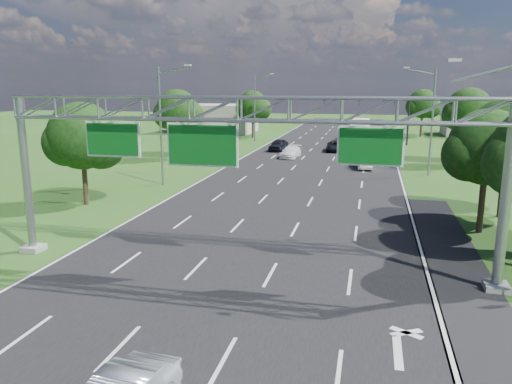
% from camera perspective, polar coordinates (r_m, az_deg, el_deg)
% --- Properties ---
extents(ground, '(220.00, 220.00, 0.00)m').
position_cam_1_polar(ground, '(41.00, 4.32, 0.11)').
color(ground, '#265218').
rests_on(ground, ground).
extents(road, '(18.00, 180.00, 0.02)m').
position_cam_1_polar(road, '(41.00, 4.32, 0.11)').
color(road, black).
rests_on(road, ground).
extents(road_flare, '(3.00, 30.00, 0.02)m').
position_cam_1_polar(road_flare, '(25.48, 21.90, -8.35)').
color(road_flare, black).
rests_on(road_flare, ground).
extents(sign_gantry, '(23.50, 1.00, 9.56)m').
position_cam_1_polar(sign_gantry, '(22.44, -1.71, 7.93)').
color(sign_gantry, gray).
rests_on(sign_gantry, ground).
extents(traffic_signal, '(12.21, 0.24, 7.00)m').
position_cam_1_polar(traffic_signal, '(74.73, 14.36, 9.22)').
color(traffic_signal, black).
rests_on(traffic_signal, ground).
extents(streetlight_l_near, '(2.97, 0.22, 10.16)m').
position_cam_1_polar(streetlight_l_near, '(43.37, -10.63, 8.05)').
color(streetlight_l_near, gray).
rests_on(streetlight_l_near, ground).
extents(streetlight_l_far, '(2.97, 0.22, 10.16)m').
position_cam_1_polar(streetlight_l_far, '(76.69, -0.00, 9.97)').
color(streetlight_l_far, gray).
rests_on(streetlight_l_far, ground).
extents(streetlight_r_mid, '(2.97, 0.22, 10.16)m').
position_cam_1_polar(streetlight_r_mid, '(50.01, 19.29, 8.10)').
color(streetlight_r_mid, gray).
rests_on(streetlight_r_mid, ground).
extents(tree_verge_la, '(5.76, 4.80, 7.40)m').
position_cam_1_polar(tree_verge_la, '(37.63, -19.14, 5.72)').
color(tree_verge_la, '#2D2116').
rests_on(tree_verge_la, ground).
extents(tree_verge_lb, '(5.76, 4.80, 8.06)m').
position_cam_1_polar(tree_verge_lb, '(59.01, -8.91, 8.99)').
color(tree_verge_lb, '#2D2116').
rests_on(tree_verge_lb, ground).
extents(tree_verge_lc, '(5.76, 4.80, 7.62)m').
position_cam_1_polar(tree_verge_lc, '(81.98, -0.32, 9.69)').
color(tree_verge_lc, '#2D2116').
rests_on(tree_verge_lc, ground).
extents(tree_verge_rd, '(5.76, 4.80, 8.28)m').
position_cam_1_polar(tree_verge_rd, '(58.62, 23.18, 8.36)').
color(tree_verge_rd, '#2D2116').
rests_on(tree_verge_rd, ground).
extents(tree_verge_re, '(5.76, 4.80, 7.84)m').
position_cam_1_polar(tree_verge_re, '(88.11, 18.56, 9.38)').
color(tree_verge_re, '#2D2116').
rests_on(tree_verge_re, ground).
extents(building_left, '(14.00, 10.00, 5.00)m').
position_cam_1_polar(building_left, '(92.21, -4.71, 8.38)').
color(building_left, '#A29988').
rests_on(building_left, ground).
extents(building_right, '(12.00, 9.00, 4.00)m').
position_cam_1_polar(building_right, '(93.61, 24.30, 7.11)').
color(building_right, '#A29988').
rests_on(building_right, ground).
extents(car_queue_a, '(2.24, 4.74, 1.34)m').
position_cam_1_polar(car_queue_a, '(59.84, 3.98, 4.59)').
color(car_queue_a, white).
rests_on(car_queue_a, ground).
extents(car_queue_b, '(2.42, 4.85, 1.32)m').
position_cam_1_polar(car_queue_b, '(66.14, 9.03, 5.18)').
color(car_queue_b, black).
rests_on(car_queue_b, ground).
extents(car_queue_c, '(2.26, 4.64, 1.52)m').
position_cam_1_polar(car_queue_c, '(65.99, 2.59, 5.39)').
color(car_queue_c, black).
rests_on(car_queue_c, ground).
extents(car_queue_d, '(1.68, 4.22, 1.37)m').
position_cam_1_polar(car_queue_d, '(53.04, 12.33, 3.37)').
color(car_queue_d, silver).
rests_on(car_queue_d, ground).
extents(box_truck, '(2.88, 8.52, 3.17)m').
position_cam_1_polar(box_truck, '(80.51, 11.76, 6.92)').
color(box_truck, silver).
rests_on(box_truck, ground).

